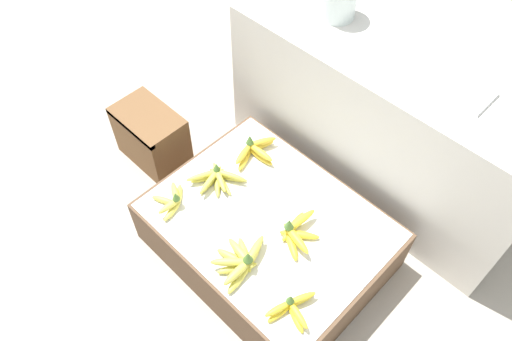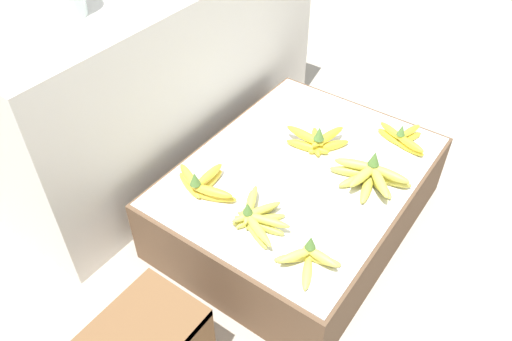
{
  "view_description": "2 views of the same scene",
  "coord_description": "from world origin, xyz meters",
  "px_view_note": "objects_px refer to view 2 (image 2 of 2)",
  "views": [
    {
      "loc": [
        0.71,
        -0.79,
        1.94
      ],
      "look_at": [
        -0.13,
        0.06,
        0.39
      ],
      "focal_mm": 35.0,
      "sensor_mm": 36.0,
      "label": 1
    },
    {
      "loc": [
        -1.09,
        -0.6,
        1.36
      ],
      "look_at": [
        -0.1,
        0.11,
        0.26
      ],
      "focal_mm": 35.0,
      "sensor_mm": 36.0,
      "label": 2
    }
  ],
  "objects_px": {
    "banana_bunch_front_left": "(308,259)",
    "banana_bunch_back_left": "(203,184)",
    "banana_bunch_front_midright": "(370,176)",
    "banana_bunch_middle_midright": "(317,141)",
    "banana_bunch_front_right": "(403,138)",
    "banana_bunch_middle_left": "(256,218)"
  },
  "relations": [
    {
      "from": "banana_bunch_middle_midright",
      "to": "banana_bunch_back_left",
      "type": "relative_size",
      "value": 0.9
    },
    {
      "from": "banana_bunch_front_midright",
      "to": "banana_bunch_front_left",
      "type": "bearing_deg",
      "value": -178.96
    },
    {
      "from": "banana_bunch_front_left",
      "to": "banana_bunch_middle_midright",
      "type": "height_order",
      "value": "banana_bunch_middle_midright"
    },
    {
      "from": "banana_bunch_middle_left",
      "to": "banana_bunch_middle_midright",
      "type": "relative_size",
      "value": 0.96
    },
    {
      "from": "banana_bunch_middle_midright",
      "to": "banana_bunch_back_left",
      "type": "bearing_deg",
      "value": 155.67
    },
    {
      "from": "banana_bunch_middle_left",
      "to": "banana_bunch_back_left",
      "type": "height_order",
      "value": "banana_bunch_back_left"
    },
    {
      "from": "banana_bunch_middle_midright",
      "to": "banana_bunch_front_midright",
      "type": "bearing_deg",
      "value": -104.15
    },
    {
      "from": "banana_bunch_front_midright",
      "to": "banana_bunch_middle_left",
      "type": "bearing_deg",
      "value": 150.76
    },
    {
      "from": "banana_bunch_front_left",
      "to": "banana_bunch_back_left",
      "type": "height_order",
      "value": "banana_bunch_back_left"
    },
    {
      "from": "banana_bunch_front_right",
      "to": "banana_bunch_back_left",
      "type": "height_order",
      "value": "banana_bunch_back_left"
    },
    {
      "from": "banana_bunch_middle_midright",
      "to": "banana_bunch_front_right",
      "type": "bearing_deg",
      "value": -50.09
    },
    {
      "from": "banana_bunch_middle_midright",
      "to": "banana_bunch_middle_left",
      "type": "bearing_deg",
      "value": -175.42
    },
    {
      "from": "banana_bunch_middle_midright",
      "to": "banana_bunch_back_left",
      "type": "height_order",
      "value": "banana_bunch_middle_midright"
    },
    {
      "from": "banana_bunch_front_midright",
      "to": "banana_bunch_middle_midright",
      "type": "xyz_separation_m",
      "value": [
        0.06,
        0.23,
        0.0
      ]
    },
    {
      "from": "banana_bunch_middle_left",
      "to": "banana_bunch_middle_midright",
      "type": "distance_m",
      "value": 0.41
    },
    {
      "from": "banana_bunch_front_left",
      "to": "banana_bunch_front_right",
      "type": "distance_m",
      "value": 0.64
    },
    {
      "from": "banana_bunch_front_midright",
      "to": "banana_bunch_middle_midright",
      "type": "height_order",
      "value": "banana_bunch_front_midright"
    },
    {
      "from": "banana_bunch_middle_midright",
      "to": "banana_bunch_front_left",
      "type": "bearing_deg",
      "value": -152.29
    },
    {
      "from": "banana_bunch_front_left",
      "to": "banana_bunch_back_left",
      "type": "distance_m",
      "value": 0.42
    },
    {
      "from": "banana_bunch_front_right",
      "to": "banana_bunch_middle_left",
      "type": "xyz_separation_m",
      "value": [
        -0.6,
        0.2,
        -0.0
      ]
    },
    {
      "from": "banana_bunch_front_midright",
      "to": "banana_bunch_middle_midright",
      "type": "distance_m",
      "value": 0.24
    },
    {
      "from": "banana_bunch_middle_left",
      "to": "banana_bunch_back_left",
      "type": "xyz_separation_m",
      "value": [
        0.01,
        0.21,
        0.01
      ]
    }
  ]
}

